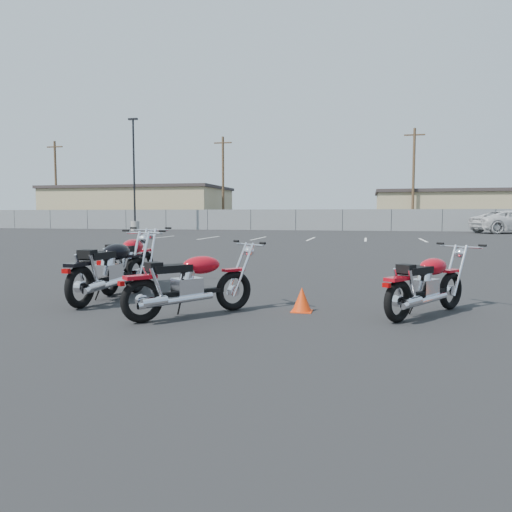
% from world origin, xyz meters
% --- Properties ---
extents(ground, '(120.00, 120.00, 0.00)m').
position_xyz_m(ground, '(0.00, 0.00, 0.00)').
color(ground, black).
rests_on(ground, ground).
extents(motorcycle_front_red, '(0.89, 2.29, 1.12)m').
position_xyz_m(motorcycle_front_red, '(-2.18, 0.50, 0.51)').
color(motorcycle_front_red, black).
rests_on(motorcycle_front_red, ground).
extents(motorcycle_second_black, '(0.87, 2.26, 1.11)m').
position_xyz_m(motorcycle_second_black, '(-1.92, -0.66, 0.50)').
color(motorcycle_second_black, black).
rests_on(motorcycle_second_black, ground).
extents(motorcycle_third_red, '(1.64, 1.77, 1.00)m').
position_xyz_m(motorcycle_third_red, '(-0.21, -1.61, 0.45)').
color(motorcycle_third_red, black).
rests_on(motorcycle_third_red, ground).
extents(motorcycle_rear_red, '(1.47, 1.78, 0.96)m').
position_xyz_m(motorcycle_rear_red, '(2.91, -0.86, 0.44)').
color(motorcycle_rear_red, black).
rests_on(motorcycle_rear_red, ground).
extents(training_cone_near, '(0.25, 0.25, 0.30)m').
position_xyz_m(training_cone_near, '(2.96, 0.92, 0.15)').
color(training_cone_near, '#EA390C').
rests_on(training_cone_near, ground).
extents(training_cone_extra, '(0.29, 0.29, 0.35)m').
position_xyz_m(training_cone_extra, '(1.22, -0.94, 0.17)').
color(training_cone_extra, '#EA390C').
rests_on(training_cone_extra, ground).
extents(light_pole_west, '(0.80, 0.70, 9.32)m').
position_xyz_m(light_pole_west, '(-17.07, 30.91, 2.36)').
color(light_pole_west, '#9A9892').
rests_on(light_pole_west, ground).
extents(chainlink_fence, '(80.06, 0.06, 1.80)m').
position_xyz_m(chainlink_fence, '(-0.00, 35.00, 0.90)').
color(chainlink_fence, slate).
rests_on(chainlink_fence, ground).
extents(tan_building_west, '(18.40, 10.40, 4.30)m').
position_xyz_m(tan_building_west, '(-22.00, 42.00, 2.16)').
color(tan_building_west, tan).
rests_on(tan_building_west, ground).
extents(tan_building_east, '(14.40, 9.40, 3.70)m').
position_xyz_m(tan_building_east, '(10.00, 44.00, 1.86)').
color(tan_building_east, tan).
rests_on(tan_building_east, ground).
extents(utility_pole_a, '(1.80, 0.24, 9.00)m').
position_xyz_m(utility_pole_a, '(-30.00, 39.00, 4.69)').
color(utility_pole_a, '#463220').
rests_on(utility_pole_a, ground).
extents(utility_pole_b, '(1.80, 0.24, 9.00)m').
position_xyz_m(utility_pole_b, '(-12.00, 40.00, 4.69)').
color(utility_pole_b, '#463220').
rests_on(utility_pole_b, ground).
extents(utility_pole_c, '(1.80, 0.24, 9.00)m').
position_xyz_m(utility_pole_c, '(6.00, 39.00, 4.69)').
color(utility_pole_c, '#463220').
rests_on(utility_pole_c, ground).
extents(parking_line_stripes, '(15.12, 4.00, 0.01)m').
position_xyz_m(parking_line_stripes, '(-2.50, 20.00, 0.00)').
color(parking_line_stripes, silver).
rests_on(parking_line_stripes, ground).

